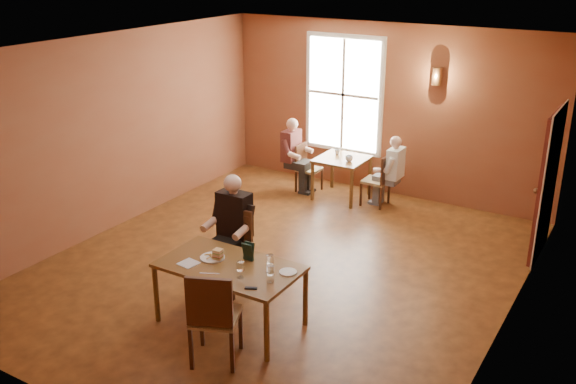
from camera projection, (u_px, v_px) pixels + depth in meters
The scene contains 30 objects.
ground at pixel (281, 267), 8.90m from camera, with size 6.00×7.00×0.01m, color brown.
wall_back at pixel (386, 110), 11.17m from camera, with size 6.00×0.04×3.00m, color brown.
wall_front at pixel (69, 273), 5.57m from camera, with size 6.00×0.04×3.00m, color brown.
wall_left at pixel (114, 133), 9.82m from camera, with size 0.04×7.00×3.00m, color brown.
wall_right at pixel (516, 210), 6.92m from camera, with size 0.04×7.00×3.00m, color brown.
ceiling at pixel (280, 48), 7.84m from camera, with size 6.00×7.00×0.04m, color white.
window at pixel (343, 95), 11.45m from camera, with size 1.36×0.10×1.96m, color white.
door at pixel (545, 185), 8.95m from camera, with size 0.12×1.04×2.10m, color maroon.
wall_sconce at pixel (437, 76), 10.41m from camera, with size 0.16×0.16×0.28m, color brown.
main_table at pixel (230, 294), 7.45m from camera, with size 1.62×0.91×0.76m, color brown, non-canonical shape.
chair_diner_main at pixel (228, 252), 8.16m from camera, with size 0.46×0.46×1.05m, color #441E0E, non-canonical shape.
diner_main at pixel (226, 240), 8.07m from camera, with size 0.57×0.57×1.42m, color black, non-canonical shape.
chair_empty at pixel (215, 314), 6.72m from camera, with size 0.48×0.48×1.09m, color #4E3016, non-canonical shape.
plate_food at pixel (212, 257), 7.46m from camera, with size 0.29×0.29×0.04m, color silver.
sandwich at pixel (218, 256), 7.41m from camera, with size 0.10×0.09×0.12m, color tan.
goblet_a at pixel (270, 262), 7.14m from camera, with size 0.09×0.09×0.22m, color white, non-canonical shape.
goblet_b at pixel (270, 273), 6.90m from camera, with size 0.09×0.09×0.22m, color white, non-canonical shape.
goblet_c at pixel (240, 269), 7.00m from camera, with size 0.08×0.08×0.21m, color white, non-canonical shape.
menu_stand at pixel (248, 251), 7.40m from camera, with size 0.13×0.07×0.22m, color black.
knife at pixel (210, 273), 7.12m from camera, with size 0.22×0.02×0.00m, color silver.
napkin at pixel (189, 263), 7.35m from camera, with size 0.20×0.20×0.01m, color silver.
side_plate at pixel (288, 272), 7.14m from camera, with size 0.20×0.20×0.02m, color white.
sunglasses at pixel (251, 288), 6.80m from camera, with size 0.13×0.04×0.02m, color black.
second_table at pixel (341, 178), 11.27m from camera, with size 0.83×0.83×0.73m, color brown, non-canonical shape.
chair_diner_white at pixel (376, 180), 10.93m from camera, with size 0.40×0.40×0.91m, color #573318, non-canonical shape.
diner_white at pixel (378, 172), 10.86m from camera, with size 0.48×0.48×1.20m, color silver, non-canonical shape.
chair_diner_maroon at pixel (309, 168), 11.56m from camera, with size 0.38×0.38×0.87m, color brown, non-canonical shape.
diner_maroon at pixel (308, 157), 11.50m from camera, with size 0.52×0.52×1.29m, color #52151B, non-canonical shape.
cup_a at pixel (349, 159), 10.95m from camera, with size 0.13×0.13×0.10m, color silver.
cup_b at pixel (337, 152), 11.33m from camera, with size 0.10×0.10×0.09m, color silver.
Camera 1 is at (4.19, -6.76, 4.14)m, focal length 40.00 mm.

